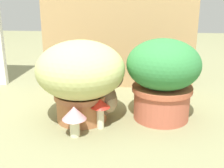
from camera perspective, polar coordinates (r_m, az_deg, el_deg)
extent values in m
plane|color=#7E7F57|center=(1.44, -3.68, -7.69)|extent=(6.00, 6.00, 0.00)
cube|color=tan|center=(1.86, 1.21, 12.48)|extent=(0.97, 0.03, 0.88)
cylinder|color=#AE6C42|center=(1.47, -5.88, -4.25)|extent=(0.25, 0.25, 0.14)
cylinder|color=#AA6846|center=(1.45, -5.96, -2.10)|extent=(0.27, 0.27, 0.02)
ellipsoid|color=#BBC075|center=(1.41, -6.13, 2.82)|extent=(0.42, 0.42, 0.28)
cylinder|color=#BB5C45|center=(1.49, 9.54, -3.47)|extent=(0.27, 0.27, 0.17)
cylinder|color=#BC5C3F|center=(1.47, 9.69, -0.85)|extent=(0.30, 0.30, 0.02)
ellipsoid|color=#317E3D|center=(1.43, 9.95, 3.77)|extent=(0.36, 0.36, 0.25)
ellipsoid|color=brown|center=(1.48, -3.77, -2.40)|extent=(0.31, 0.26, 0.22)
ellipsoid|color=tan|center=(1.43, -0.50, -3.51)|extent=(0.11, 0.12, 0.11)
sphere|color=brown|center=(1.38, -0.05, 1.25)|extent=(0.15, 0.15, 0.11)
cone|color=brown|center=(1.39, 0.57, 3.98)|extent=(0.05, 0.05, 0.04)
cone|color=brown|center=(1.34, -0.69, 3.42)|extent=(0.05, 0.05, 0.04)
cylinder|color=brown|center=(1.60, -6.36, -4.12)|extent=(0.18, 0.11, 0.07)
cylinder|color=#EAE8C2|center=(1.32, -7.23, -8.34)|extent=(0.04, 0.04, 0.08)
cone|color=pink|center=(1.29, -7.35, -5.54)|extent=(0.11, 0.11, 0.06)
cylinder|color=#E7E7C7|center=(1.38, -2.26, -6.49)|extent=(0.03, 0.03, 0.11)
cone|color=red|center=(1.35, -2.30, -3.72)|extent=(0.09, 0.09, 0.04)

